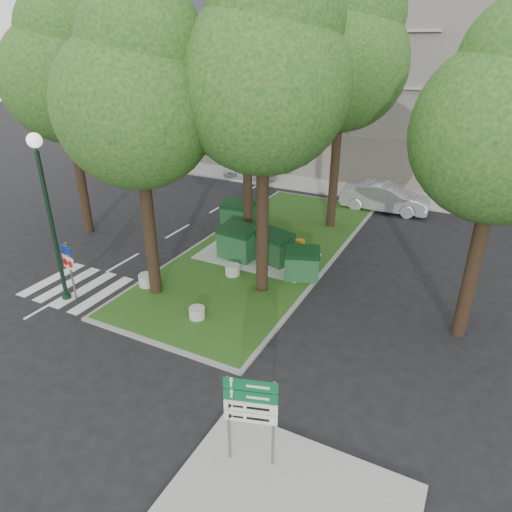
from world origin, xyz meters
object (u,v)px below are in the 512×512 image
Objects in this scene: tree_median_near_left at (138,91)px; bollard_right at (197,313)px; tree_street_left at (64,68)px; tree_median_mid at (249,86)px; dumpster_d at (302,264)px; litter_bin at (300,247)px; car_white at (250,171)px; dumpster_c at (275,248)px; dumpster_b at (238,242)px; directional_sign at (251,408)px; bollard_mid at (233,270)px; bollard_left at (147,280)px; car_silver at (385,197)px; tree_median_far at (346,51)px; tree_median_near_right at (267,68)px; traffic_sign_pole at (69,263)px; street_lamp at (47,201)px; tree_street_right at (512,115)px; dumpster_a at (238,215)px.

bollard_right is (2.32, -0.86, -7.00)m from tree_median_near_left.
tree_street_left reaches higher than bollard_right.
dumpster_d is at bearing -37.58° from tree_median_mid.
car_white is at bearing 128.06° from litter_bin.
car_white is at bearing 139.32° from dumpster_c.
dumpster_b reaches higher than dumpster_d.
dumpster_d is at bearing 87.24° from directional_sign.
bollard_right is at bearing -81.75° from bollard_mid.
bollard_left is 14.44m from car_silver.
tree_median_far is 5.11× the size of directional_sign.
tree_median_near_right reaches higher than car_white.
traffic_sign_pole is 17.08m from car_white.
bollard_right is at bearing 22.13° from traffic_sign_pole.
bollard_left is 6.80m from litter_bin.
litter_bin is at bearing 62.13° from traffic_sign_pole.
car_silver is (6.14, 13.06, 0.44)m from bollard_left.
dumpster_b is 4.98m from bollard_right.
tree_median_far is 10.82m from bollard_mid.
bollard_left is (-4.19, -1.83, -7.64)m from tree_median_near_right.
tree_median_far is at bearing 59.82° from street_lamp.
directional_sign is at bearing -73.51° from litter_bin.
directional_sign is 18.51m from car_silver.
litter_bin is (1.69, 3.06, 0.14)m from bollard_mid.
tree_median_near_right reaches higher than dumpster_c.
bollard_mid is 14.17m from car_white.
tree_median_far reaches higher than bollard_mid.
tree_median_far reaches higher than tree_median_mid.
tree_median_far reaches higher than traffic_sign_pole.
tree_street_right reaches higher than bollard_mid.
tree_median_near_left is at bearing -106.40° from dumpster_c.
dumpster_c is at bearing 17.16° from dumpster_b.
car_silver is at bearing 80.12° from tree_median_near_right.
tree_median_far is 2.49× the size of car_silver.
dumpster_c is (-0.67, 2.31, -7.21)m from tree_median_near_right.
tree_street_right is 13.37m from car_silver.
tree_median_mid is 5.79× the size of dumpster_a.
bollard_right is 0.09× the size of street_lamp.
bollard_left is at bearing 57.27° from traffic_sign_pole.
litter_bin is at bearing 89.49° from tree_median_near_right.
litter_bin is 0.15× the size of car_silver.
traffic_sign_pole reaches higher than car_white.
dumpster_a is 8.21m from bollard_right.
tree_street_left reaches higher than traffic_sign_pole.
street_lamp is at bearing -120.18° from tree_median_far.
dumpster_c is at bearing -46.30° from dumpster_a.
car_white is (-10.84, 20.51, -1.04)m from directional_sign.
litter_bin reaches higher than bollard_left.
tree_median_near_right is at bearing 167.65° from car_silver.
bollard_left is at bearing -115.18° from tree_median_far.
bollard_left is 2.87m from traffic_sign_pole.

